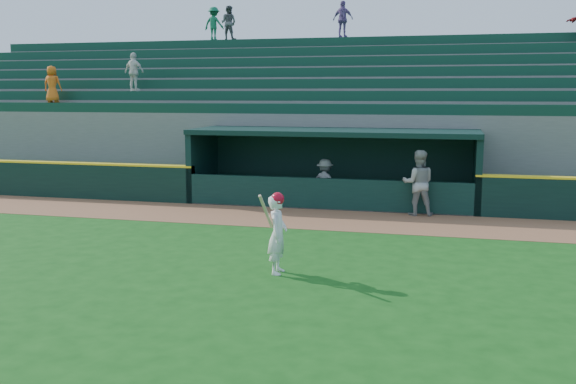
% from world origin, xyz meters
% --- Properties ---
extents(ground, '(120.00, 120.00, 0.00)m').
position_xyz_m(ground, '(0.00, 0.00, 0.00)').
color(ground, '#144B12').
rests_on(ground, ground).
extents(warning_track, '(40.00, 3.00, 0.01)m').
position_xyz_m(warning_track, '(0.00, 4.90, 0.01)').
color(warning_track, brown).
rests_on(warning_track, ground).
extents(dugout_player_front, '(1.03, 0.84, 1.97)m').
position_xyz_m(dugout_player_front, '(2.86, 6.24, 0.99)').
color(dugout_player_front, '#9F9F9A').
rests_on(dugout_player_front, ground).
extents(dugout_player_inside, '(1.10, 0.83, 1.51)m').
position_xyz_m(dugout_player_inside, '(-0.21, 7.37, 0.75)').
color(dugout_player_inside, '#959691').
rests_on(dugout_player_inside, ground).
extents(dugout, '(9.40, 2.80, 2.46)m').
position_xyz_m(dugout, '(0.00, 8.00, 1.36)').
color(dugout, slate).
rests_on(dugout, ground).
extents(stands, '(34.50, 6.25, 7.60)m').
position_xyz_m(stands, '(0.00, 12.58, 2.40)').
color(stands, slate).
rests_on(stands, ground).
extents(batter_at_plate, '(0.49, 0.78, 1.70)m').
position_xyz_m(batter_at_plate, '(0.40, -0.85, 0.85)').
color(batter_at_plate, white).
rests_on(batter_at_plate, ground).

